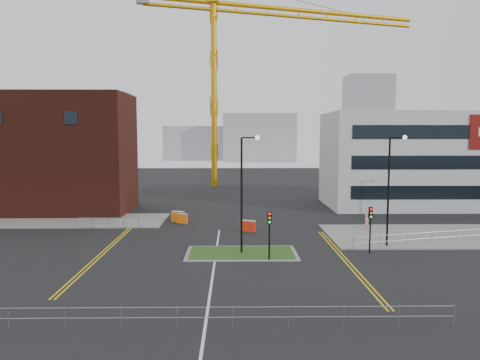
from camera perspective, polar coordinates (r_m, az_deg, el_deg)
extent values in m
plane|color=black|center=(29.14, -3.57, -12.95)|extent=(200.00, 200.00, 0.00)
cube|color=slate|center=(54.78, -23.84, -4.54)|extent=(28.00, 8.00, 0.12)
cube|color=slate|center=(47.33, 25.20, -6.14)|extent=(24.00, 10.00, 0.12)
cube|color=slate|center=(36.77, 0.19, -8.92)|extent=(8.60, 4.60, 0.08)
cube|color=#1F4316|center=(36.77, 0.19, -8.89)|extent=(8.00, 4.00, 0.12)
cube|color=#481A12|center=(59.60, -21.86, 3.04)|extent=(18.00, 10.00, 14.00)
cube|color=black|center=(53.50, -19.93, 7.15)|extent=(1.40, 0.10, 1.40)
cube|color=silver|center=(64.56, 21.63, 2.33)|extent=(25.00, 12.00, 12.00)
cube|color=black|center=(59.35, 23.72, -1.41)|extent=(22.00, 0.10, 1.60)
cube|color=black|center=(59.05, 23.85, 1.97)|extent=(22.00, 0.10, 1.60)
cube|color=black|center=(58.96, 23.99, 5.37)|extent=(22.00, 0.10, 1.60)
cylinder|color=orange|center=(82.92, -3.19, 10.16)|extent=(1.00, 1.00, 31.68)
cylinder|color=orange|center=(92.70, 9.52, 19.54)|extent=(38.41, 12.74, 0.80)
cube|color=gray|center=(83.28, -11.81, 20.69)|extent=(2.27, 1.74, 1.20)
cylinder|color=black|center=(35.91, 0.19, -2.01)|extent=(0.16, 0.16, 9.00)
cylinder|color=black|center=(35.61, 1.16, 5.18)|extent=(1.20, 0.10, 0.10)
sphere|color=silver|center=(35.64, 2.13, 5.18)|extent=(0.36, 0.36, 0.36)
cylinder|color=black|center=(39.94, 17.63, -1.51)|extent=(0.16, 0.16, 9.00)
cylinder|color=black|center=(39.85, 18.64, 4.94)|extent=(1.20, 0.10, 0.10)
sphere|color=silver|center=(40.05, 19.45, 4.91)|extent=(0.36, 0.36, 0.36)
cylinder|color=black|center=(34.58, 3.59, -7.38)|extent=(0.12, 0.12, 3.00)
cube|color=black|center=(34.23, 3.61, -4.61)|extent=(0.28, 0.22, 0.90)
sphere|color=red|center=(34.06, 3.63, -4.15)|extent=(0.18, 0.18, 0.18)
sphere|color=orange|center=(34.11, 3.62, -4.65)|extent=(0.18, 0.18, 0.18)
sphere|color=#0CCC33|center=(34.16, 3.62, -5.14)|extent=(0.18, 0.18, 0.18)
cylinder|color=black|center=(37.95, 15.56, -6.41)|extent=(0.12, 0.12, 3.00)
cube|color=black|center=(37.63, 15.63, -3.87)|extent=(0.28, 0.22, 0.90)
sphere|color=red|center=(37.46, 15.70, -3.45)|extent=(0.18, 0.18, 0.18)
sphere|color=orange|center=(37.51, 15.69, -3.91)|extent=(0.18, 0.18, 0.18)
sphere|color=#0CCC33|center=(37.56, 15.68, -4.36)|extent=(0.18, 0.18, 0.18)
cylinder|color=gray|center=(23.15, -4.32, -15.21)|extent=(24.00, 0.04, 0.04)
cylinder|color=gray|center=(23.33, -4.31, -16.36)|extent=(24.00, 0.04, 0.04)
cylinder|color=gray|center=(25.60, 24.64, -14.84)|extent=(0.05, 0.05, 1.10)
cylinder|color=gray|center=(47.95, -15.81, -4.46)|extent=(6.00, 0.04, 0.04)
cylinder|color=gray|center=(48.04, -15.79, -5.05)|extent=(6.00, 0.04, 0.04)
cylinder|color=gray|center=(48.90, -19.20, -4.97)|extent=(0.05, 0.05, 1.10)
cylinder|color=gray|center=(47.35, -12.27, -5.12)|extent=(0.05, 0.05, 1.10)
cylinder|color=gray|center=(44.29, 24.92, -5.61)|extent=(19.01, 5.04, 0.04)
cylinder|color=gray|center=(44.38, 24.89, -6.24)|extent=(19.01, 5.04, 0.04)
cylinder|color=gray|center=(38.83, 13.68, -7.52)|extent=(0.05, 0.05, 1.10)
cube|color=silver|center=(31.04, -3.39, -11.76)|extent=(0.15, 30.00, 0.01)
cube|color=gold|center=(40.08, -15.95, -7.97)|extent=(0.12, 24.00, 0.01)
cube|color=gold|center=(40.01, -15.53, -7.98)|extent=(0.12, 24.00, 0.01)
cube|color=gold|center=(35.78, 12.52, -9.53)|extent=(0.12, 20.00, 0.01)
cube|color=gold|center=(35.85, 12.99, -9.51)|extent=(0.12, 20.00, 0.01)
cube|color=gray|center=(153.29, -16.57, 6.05)|extent=(18.00, 12.00, 22.00)
cube|color=gray|center=(157.83, 2.33, 5.17)|extent=(24.00, 12.00, 16.00)
cube|color=gray|center=(158.77, 15.26, 7.14)|extent=(14.00, 12.00, 28.00)
cube|color=gray|center=(167.88, -4.02, 4.50)|extent=(30.00, 12.00, 12.00)
imported|color=#DB8F8E|center=(46.65, 15.20, -5.02)|extent=(0.71, 0.67, 1.63)
cube|color=orange|center=(50.07, -7.58, -4.44)|extent=(1.42, 0.83, 1.13)
cube|color=silver|center=(49.99, -7.59, -3.87)|extent=(1.42, 0.83, 0.14)
cube|color=orange|center=(49.28, -7.09, -4.68)|extent=(1.24, 0.78, 0.98)
cube|color=silver|center=(49.20, -7.09, -4.17)|extent=(1.24, 0.78, 0.12)
cube|color=#F7280D|center=(44.87, 1.09, -5.62)|extent=(1.32, 0.85, 1.05)
cube|color=silver|center=(44.78, 1.09, -5.03)|extent=(1.32, 0.85, 0.13)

